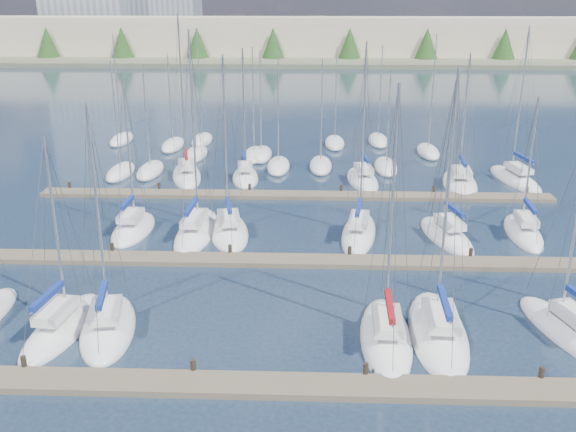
{
  "coord_description": "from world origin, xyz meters",
  "views": [
    {
      "loc": [
        1.38,
        -22.58,
        17.17
      ],
      "look_at": [
        0.0,
        14.0,
        4.0
      ],
      "focal_mm": 40.0,
      "sensor_mm": 36.0,
      "label": 1
    }
  ],
  "objects_px": {
    "sailboat_f": "(568,332)",
    "sailboat_o": "(245,177)",
    "sailboat_e": "(438,332)",
    "sailboat_p": "(362,179)",
    "sailboat_q": "(460,183)",
    "sailboat_m": "(523,232)",
    "sailboat_d": "(386,337)",
    "sailboat_r": "(515,179)",
    "sailboat_j": "(229,231)",
    "sailboat_l": "(446,236)",
    "sailboat_k": "(359,233)",
    "sailboat_b": "(62,327)",
    "sailboat_n": "(187,175)",
    "sailboat_i": "(196,231)",
    "sailboat_h": "(133,229)",
    "sailboat_c": "(108,327)"
  },
  "relations": [
    {
      "from": "sailboat_c",
      "to": "sailboat_p",
      "type": "bearing_deg",
      "value": 50.25
    },
    {
      "from": "sailboat_o",
      "to": "sailboat_j",
      "type": "bearing_deg",
      "value": -95.3
    },
    {
      "from": "sailboat_n",
      "to": "sailboat_k",
      "type": "bearing_deg",
      "value": -56.07
    },
    {
      "from": "sailboat_r",
      "to": "sailboat_n",
      "type": "bearing_deg",
      "value": 169.99
    },
    {
      "from": "sailboat_p",
      "to": "sailboat_h",
      "type": "distance_m",
      "value": 22.48
    },
    {
      "from": "sailboat_k",
      "to": "sailboat_b",
      "type": "bearing_deg",
      "value": -130.98
    },
    {
      "from": "sailboat_j",
      "to": "sailboat_q",
      "type": "xyz_separation_m",
      "value": [
        19.6,
        13.0,
        -0.01
      ]
    },
    {
      "from": "sailboat_b",
      "to": "sailboat_k",
      "type": "xyz_separation_m",
      "value": [
        16.57,
        14.39,
        0.01
      ]
    },
    {
      "from": "sailboat_e",
      "to": "sailboat_d",
      "type": "bearing_deg",
      "value": -164.46
    },
    {
      "from": "sailboat_f",
      "to": "sailboat_o",
      "type": "relative_size",
      "value": 0.93
    },
    {
      "from": "sailboat_b",
      "to": "sailboat_c",
      "type": "xyz_separation_m",
      "value": [
        2.42,
        0.13,
        0.0
      ]
    },
    {
      "from": "sailboat_e",
      "to": "sailboat_q",
      "type": "xyz_separation_m",
      "value": [
        6.89,
        27.14,
        -0.01
      ]
    },
    {
      "from": "sailboat_l",
      "to": "sailboat_q",
      "type": "distance_m",
      "value": 13.87
    },
    {
      "from": "sailboat_p",
      "to": "sailboat_e",
      "type": "bearing_deg",
      "value": -92.07
    },
    {
      "from": "sailboat_l",
      "to": "sailboat_m",
      "type": "height_order",
      "value": "sailboat_l"
    },
    {
      "from": "sailboat_n",
      "to": "sailboat_f",
      "type": "relative_size",
      "value": 1.33
    },
    {
      "from": "sailboat_k",
      "to": "sailboat_c",
      "type": "bearing_deg",
      "value": -126.73
    },
    {
      "from": "sailboat_b",
      "to": "sailboat_p",
      "type": "bearing_deg",
      "value": 63.96
    },
    {
      "from": "sailboat_m",
      "to": "sailboat_o",
      "type": "bearing_deg",
      "value": 152.28
    },
    {
      "from": "sailboat_n",
      "to": "sailboat_d",
      "type": "relative_size",
      "value": 1.14
    },
    {
      "from": "sailboat_m",
      "to": "sailboat_q",
      "type": "xyz_separation_m",
      "value": [
        -1.97,
        12.46,
        -0.01
      ]
    },
    {
      "from": "sailboat_r",
      "to": "sailboat_j",
      "type": "xyz_separation_m",
      "value": [
        -25.03,
        -14.43,
        -0.01
      ]
    },
    {
      "from": "sailboat_k",
      "to": "sailboat_p",
      "type": "bearing_deg",
      "value": 92.84
    },
    {
      "from": "sailboat_l",
      "to": "sailboat_p",
      "type": "relative_size",
      "value": 0.89
    },
    {
      "from": "sailboat_f",
      "to": "sailboat_b",
      "type": "bearing_deg",
      "value": 166.39
    },
    {
      "from": "sailboat_n",
      "to": "sailboat_o",
      "type": "xyz_separation_m",
      "value": [
        5.66,
        -0.53,
        -0.0
      ]
    },
    {
      "from": "sailboat_q",
      "to": "sailboat_j",
      "type": "bearing_deg",
      "value": -140.79
    },
    {
      "from": "sailboat_b",
      "to": "sailboat_j",
      "type": "distance_m",
      "value": 16.04
    },
    {
      "from": "sailboat_e",
      "to": "sailboat_p",
      "type": "bearing_deg",
      "value": 96.78
    },
    {
      "from": "sailboat_n",
      "to": "sailboat_c",
      "type": "distance_m",
      "value": 28.85
    },
    {
      "from": "sailboat_c",
      "to": "sailboat_o",
      "type": "bearing_deg",
      "value": 70.17
    },
    {
      "from": "sailboat_b",
      "to": "sailboat_r",
      "type": "distance_m",
      "value": 43.14
    },
    {
      "from": "sailboat_l",
      "to": "sailboat_k",
      "type": "distance_m",
      "value": 6.3
    },
    {
      "from": "sailboat_o",
      "to": "sailboat_k",
      "type": "xyz_separation_m",
      "value": [
        9.72,
        -14.04,
        -0.01
      ]
    },
    {
      "from": "sailboat_b",
      "to": "sailboat_e",
      "type": "height_order",
      "value": "sailboat_e"
    },
    {
      "from": "sailboat_j",
      "to": "sailboat_k",
      "type": "bearing_deg",
      "value": -10.82
    },
    {
      "from": "sailboat_l",
      "to": "sailboat_h",
      "type": "height_order",
      "value": "sailboat_h"
    },
    {
      "from": "sailboat_p",
      "to": "sailboat_q",
      "type": "height_order",
      "value": "sailboat_p"
    },
    {
      "from": "sailboat_j",
      "to": "sailboat_h",
      "type": "xyz_separation_m",
      "value": [
        -7.16,
        0.17,
        -0.0
      ]
    },
    {
      "from": "sailboat_r",
      "to": "sailboat_h",
      "type": "distance_m",
      "value": 35.21
    },
    {
      "from": "sailboat_k",
      "to": "sailboat_i",
      "type": "distance_m",
      "value": 11.91
    },
    {
      "from": "sailboat_m",
      "to": "sailboat_i",
      "type": "height_order",
      "value": "sailboat_i"
    },
    {
      "from": "sailboat_r",
      "to": "sailboat_m",
      "type": "height_order",
      "value": "sailboat_r"
    },
    {
      "from": "sailboat_d",
      "to": "sailboat_o",
      "type": "relative_size",
      "value": 1.08
    },
    {
      "from": "sailboat_m",
      "to": "sailboat_k",
      "type": "xyz_separation_m",
      "value": [
        -12.05,
        -0.56,
        0.01
      ]
    },
    {
      "from": "sailboat_l",
      "to": "sailboat_c",
      "type": "xyz_separation_m",
      "value": [
        -20.44,
        -13.93,
        0.0
      ]
    },
    {
      "from": "sailboat_l",
      "to": "sailboat_e",
      "type": "relative_size",
      "value": 0.82
    },
    {
      "from": "sailboat_m",
      "to": "sailboat_b",
      "type": "bearing_deg",
      "value": -148.37
    },
    {
      "from": "sailboat_h",
      "to": "sailboat_n",
      "type": "bearing_deg",
      "value": 85.88
    },
    {
      "from": "sailboat_n",
      "to": "sailboat_f",
      "type": "bearing_deg",
      "value": -60.9
    }
  ]
}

